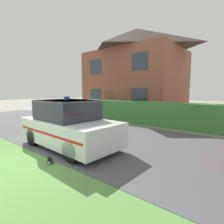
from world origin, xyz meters
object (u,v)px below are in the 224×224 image
Objects in this scene: police_car at (69,125)px; house_left at (136,70)px; wheelie_bin at (216,120)px; cat at (50,160)px.

house_left is at bearing 112.22° from police_car.
house_left is at bearing 133.59° from wheelie_bin.
wheelie_bin is at bearing -33.45° from house_left.
wheelie_bin is (3.69, 5.94, -0.20)m from police_car.
police_car reaches higher than cat.
wheelie_bin is (7.67, -5.07, -3.41)m from house_left.
cat is 7.80m from wheelie_bin.
house_left reaches higher than wheelie_bin.
house_left reaches higher than police_car.
cat is at bearing -124.74° from wheelie_bin.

